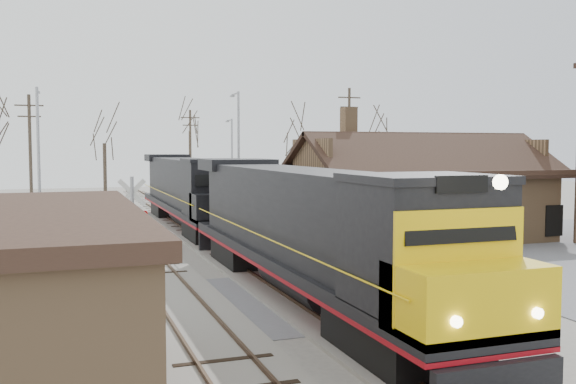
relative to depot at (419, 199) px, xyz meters
name	(u,v)px	position (x,y,z in m)	size (l,w,h in m)	color
ground	(304,299)	(-11.99, -12.00, -2.41)	(140.00, 140.00, 0.00)	gray
road	(304,298)	(-11.99, -12.00, -2.39)	(60.00, 9.00, 0.03)	#5C5C61
track_main	(213,241)	(-11.99, 3.00, -2.34)	(3.40, 90.00, 0.24)	gray
track_siding	(134,245)	(-16.49, 3.00, -2.34)	(3.40, 90.00, 0.24)	gray
depot	(419,199)	(0.00, 0.00, 0.00)	(15.20, 9.31, 7.90)	#95704D
locomotive_lead	(311,230)	(-11.99, -12.62, 0.19)	(3.32, 22.20, 4.93)	black
locomotive_trailing	(190,190)	(-11.99, 9.85, 0.19)	(3.32, 22.20, 4.67)	black
crossbuck_near	(478,262)	(-8.24, -17.12, -0.41)	(1.21, 0.38, 4.30)	#A5A8AD
crossbuck_far	(133,234)	(-17.59, -7.07, -0.38)	(1.24, 0.33, 4.35)	#A5A8AD
streetlight_a	(39,155)	(-21.51, 6.92, 2.65)	(0.25, 2.04, 9.05)	#A5A8AD
streetlight_b	(238,151)	(-8.34, 10.75, 2.87)	(0.25, 2.04, 9.47)	#A5A8AD
streetlight_c	(232,157)	(-5.36, 24.15, 2.20)	(0.25, 2.04, 8.15)	#A5A8AD
utility_pole_a	(30,156)	(-22.38, 17.12, 2.50)	(2.00, 0.24, 9.38)	#382D23
utility_pole_b	(191,153)	(-7.39, 33.54, 2.53)	(2.00, 0.24, 9.44)	#382D23
utility_pole_c	(349,148)	(2.57, 15.54, 3.06)	(2.00, 0.24, 10.48)	#382D23
tree_b	(104,132)	(-16.61, 25.41, 4.43)	(3.93, 3.93, 9.62)	#382D23
tree_c	(190,120)	(-6.43, 38.68, 6.16)	(4.91, 4.91, 12.02)	#382D23
tree_d	(295,130)	(2.11, 27.53, 4.82)	(4.14, 4.14, 10.16)	#382D23
tree_e	(376,133)	(9.48, 23.94, 4.51)	(3.97, 3.97, 9.73)	#382D23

